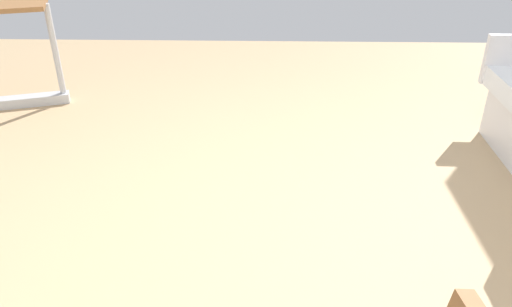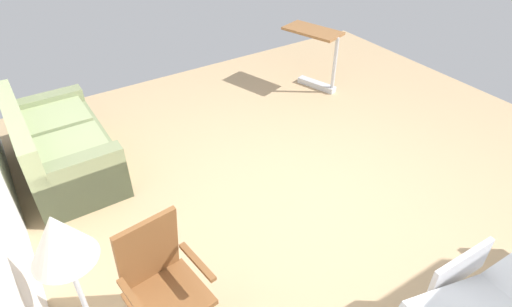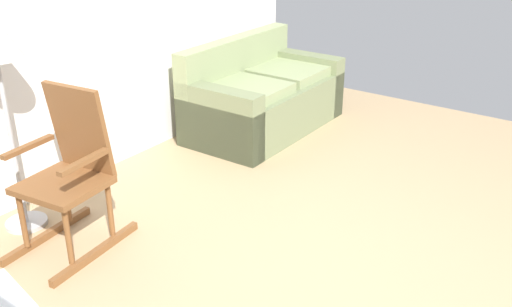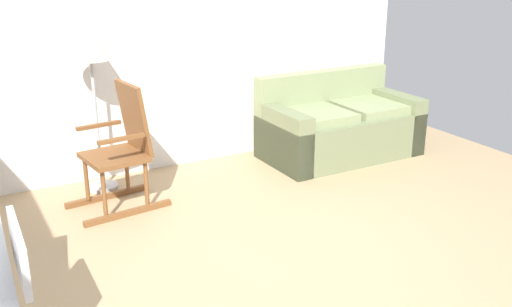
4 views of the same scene
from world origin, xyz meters
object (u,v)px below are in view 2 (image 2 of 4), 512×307
(couch, at_px, (61,148))
(overbed_table, at_px, (316,52))
(rocking_chair, at_px, (163,286))
(floor_lamp, at_px, (64,252))

(couch, xyz_separation_m, overbed_table, (0.12, -3.56, 0.23))
(couch, distance_m, rocking_chair, 2.38)
(floor_lamp, xyz_separation_m, overbed_table, (2.56, -3.84, -0.70))
(rocking_chair, height_order, floor_lamp, floor_lamp)
(rocking_chair, relative_size, overbed_table, 1.19)
(couch, distance_m, floor_lamp, 2.62)
(couch, relative_size, rocking_chair, 1.53)
(rocking_chair, distance_m, floor_lamp, 0.87)
(couch, xyz_separation_m, rocking_chair, (-2.36, -0.19, 0.20))
(floor_lamp, bearing_deg, overbed_table, -56.29)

